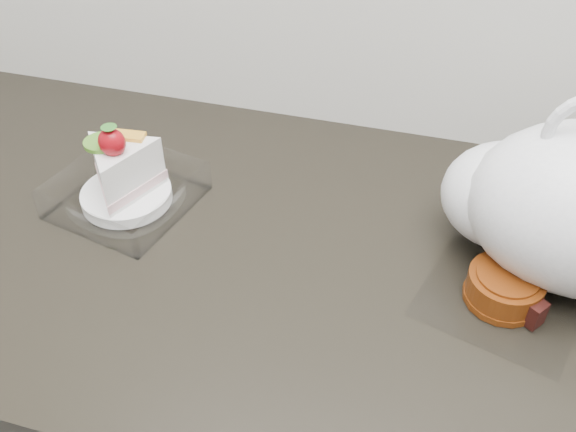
{
  "coord_description": "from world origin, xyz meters",
  "views": [
    {
      "loc": [
        0.0,
        1.11,
        1.47
      ],
      "look_at": [
        -0.16,
        1.71,
        0.94
      ],
      "focal_mm": 40.0,
      "sensor_mm": 36.0,
      "label": 1
    }
  ],
  "objects": [
    {
      "name": "cake_tray",
      "position": [
        -0.4,
        1.72,
        0.94
      ],
      "size": [
        0.2,
        0.2,
        0.13
      ],
      "rotation": [
        0.0,
        0.0,
        -0.22
      ],
      "color": "white",
      "rests_on": "counter"
    },
    {
      "name": "mooncake_wrap",
      "position": [
        0.11,
        1.67,
        0.92
      ],
      "size": [
        0.22,
        0.21,
        0.04
      ],
      "rotation": [
        0.0,
        0.0,
        -0.1
      ],
      "color": "white",
      "rests_on": "counter"
    },
    {
      "name": "plastic_bag",
      "position": [
        0.16,
        1.75,
        1.0
      ],
      "size": [
        0.32,
        0.25,
        0.25
      ],
      "rotation": [
        0.0,
        0.0,
        -0.14
      ],
      "color": "white",
      "rests_on": "counter"
    }
  ]
}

